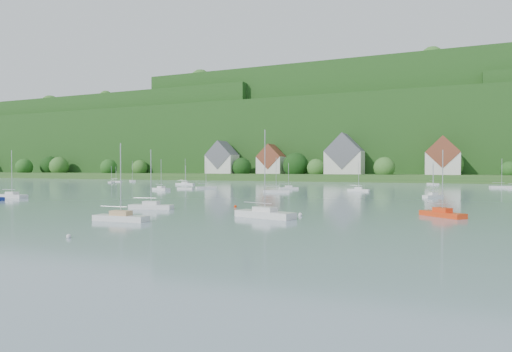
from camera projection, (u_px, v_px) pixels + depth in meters
The scene contains 16 objects.
far_shore_strip at pixel (339, 177), 211.00m from camera, with size 600.00×60.00×3.00m, color #2A521E.
forested_ridge at pixel (365, 140), 273.50m from camera, with size 620.00×181.22×69.89m.
village_building_0 at pixel (222, 160), 220.55m from camera, with size 14.00×10.40×16.00m.
village_building_1 at pixel (271, 161), 212.56m from camera, with size 12.00×9.36×14.00m.
village_building_2 at pixel (344, 158), 197.85m from camera, with size 16.00×11.44×18.00m.
village_building_3 at pixel (443, 159), 180.29m from camera, with size 13.00×10.40×15.50m.
near_sailboat_2 at pixel (121, 217), 47.62m from camera, with size 6.19×2.06×8.23m.
near_sailboat_3 at pixel (151, 206), 61.71m from camera, with size 6.25×2.85×8.14m.
near_sailboat_4 at pixel (265, 213), 50.79m from camera, with size 7.64×4.04×9.94m.
near_sailboat_5 at pixel (442, 213), 51.72m from camera, with size 5.23×5.09×7.70m.
near_sailboat_6 at pixel (12, 195), 84.68m from camera, with size 6.72×2.19×8.96m.
mooring_buoy_1 at pixel (69, 238), 36.07m from camera, with size 0.40×0.40×0.40m, color silver.
mooring_buoy_2 at pixel (235, 207), 64.32m from camera, with size 0.42×0.42×0.42m, color red.
mooring_buoy_3 at pixel (140, 208), 63.29m from camera, with size 0.48×0.48×0.48m, color red.
mooring_buoy_4 at pixel (300, 216), 52.65m from camera, with size 0.49×0.49×0.49m, color silver.
far_sailboat_cluster at pixel (337, 187), 127.46m from camera, with size 190.82×74.90×8.71m.
Camera 1 is at (47.06, -9.33, 5.60)m, focal length 31.59 mm.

